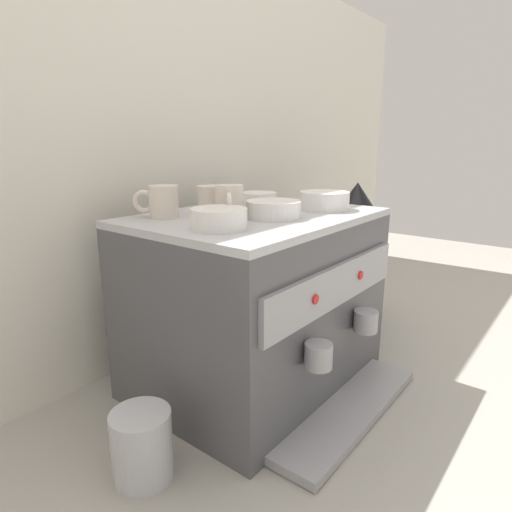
# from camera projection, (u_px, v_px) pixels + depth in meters

# --- Properties ---
(ground_plane) EXTENTS (4.00, 4.00, 0.00)m
(ground_plane) POSITION_uv_depth(u_px,v_px,m) (256.00, 378.00, 1.13)
(ground_plane) COLOR #9E998E
(tiled_backsplash_wall) EXTENTS (2.80, 0.03, 1.13)m
(tiled_backsplash_wall) POSITION_uv_depth(u_px,v_px,m) (162.00, 151.00, 1.18)
(tiled_backsplash_wall) COLOR silver
(tiled_backsplash_wall) RESTS_ON ground_plane
(espresso_machine) EXTENTS (0.57, 0.53, 0.43)m
(espresso_machine) POSITION_uv_depth(u_px,v_px,m) (258.00, 301.00, 1.08)
(espresso_machine) COLOR #4C4C51
(espresso_machine) RESTS_ON ground_plane
(ceramic_cup_0) EXTENTS (0.06, 0.10, 0.07)m
(ceramic_cup_0) POSITION_uv_depth(u_px,v_px,m) (212.00, 200.00, 1.01)
(ceramic_cup_0) COLOR beige
(ceramic_cup_0) RESTS_ON espresso_machine
(ceramic_cup_1) EXTENTS (0.08, 0.08, 0.07)m
(ceramic_cup_1) POSITION_uv_depth(u_px,v_px,m) (229.00, 203.00, 0.94)
(ceramic_cup_1) COLOR beige
(ceramic_cup_1) RESTS_ON espresso_machine
(ceramic_cup_2) EXTENTS (0.08, 0.09, 0.07)m
(ceramic_cup_2) POSITION_uv_depth(u_px,v_px,m) (162.00, 202.00, 0.97)
(ceramic_cup_2) COLOR beige
(ceramic_cup_2) RESTS_ON espresso_machine
(ceramic_bowl_0) EXTENTS (0.12, 0.12, 0.04)m
(ceramic_bowl_0) POSITION_uv_depth(u_px,v_px,m) (273.00, 210.00, 0.97)
(ceramic_bowl_0) COLOR white
(ceramic_bowl_0) RESTS_ON espresso_machine
(ceramic_bowl_1) EXTENTS (0.11, 0.11, 0.04)m
(ceramic_bowl_1) POSITION_uv_depth(u_px,v_px,m) (219.00, 219.00, 0.85)
(ceramic_bowl_1) COLOR white
(ceramic_bowl_1) RESTS_ON espresso_machine
(ceramic_bowl_2) EXTENTS (0.10, 0.10, 0.04)m
(ceramic_bowl_2) POSITION_uv_depth(u_px,v_px,m) (258.00, 200.00, 1.13)
(ceramic_bowl_2) COLOR white
(ceramic_bowl_2) RESTS_ON espresso_machine
(ceramic_bowl_3) EXTENTS (0.12, 0.12, 0.04)m
(ceramic_bowl_3) POSITION_uv_depth(u_px,v_px,m) (325.00, 201.00, 1.09)
(ceramic_bowl_3) COLOR white
(ceramic_bowl_3) RESTS_ON espresso_machine
(coffee_grinder) EXTENTS (0.15, 0.15, 0.47)m
(coffee_grinder) POSITION_uv_depth(u_px,v_px,m) (354.00, 253.00, 1.44)
(coffee_grinder) COLOR #333338
(coffee_grinder) RESTS_ON ground_plane
(milk_pitcher) EXTENTS (0.11, 0.11, 0.13)m
(milk_pitcher) POSITION_uv_depth(u_px,v_px,m) (142.00, 445.00, 0.79)
(milk_pitcher) COLOR #B7B7BC
(milk_pitcher) RESTS_ON ground_plane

